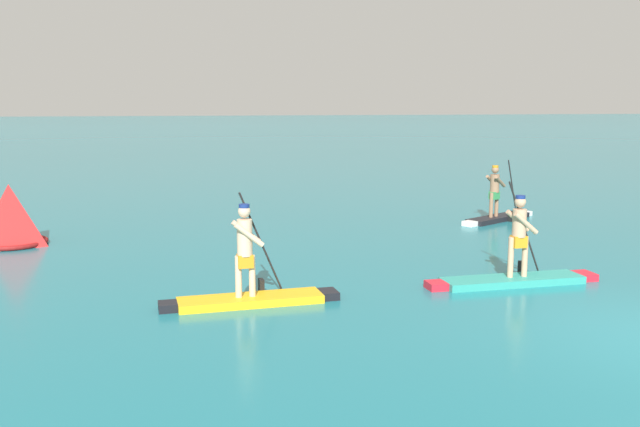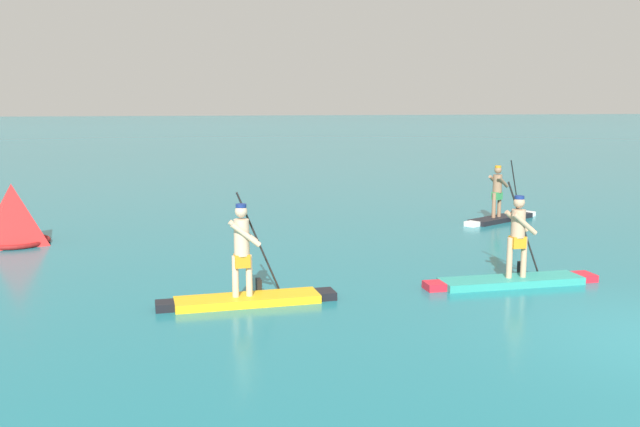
{
  "view_description": "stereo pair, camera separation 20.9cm",
  "coord_description": "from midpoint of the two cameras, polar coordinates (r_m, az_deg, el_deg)",
  "views": [
    {
      "loc": [
        -7.82,
        -7.5,
        3.36
      ],
      "look_at": [
        -3.34,
        7.13,
        0.95
      ],
      "focal_mm": 38.65,
      "sensor_mm": 36.0,
      "label": 1
    },
    {
      "loc": [
        -7.62,
        -7.56,
        3.36
      ],
      "look_at": [
        -3.34,
        7.13,
        0.95
      ],
      "focal_mm": 38.65,
      "sensor_mm": 36.0,
      "label": 2
    }
  ],
  "objects": [
    {
      "name": "paddleboarder_near_left",
      "position": [
        11.84,
        -5.56,
        -5.88
      ],
      "size": [
        3.08,
        0.85,
        1.88
      ],
      "rotation": [
        0.0,
        0.0,
        -0.02
      ],
      "color": "yellow",
      "rests_on": "ground"
    },
    {
      "name": "paddleboarder_mid_center",
      "position": [
        13.56,
        16.15,
        -4.46
      ],
      "size": [
        3.46,
        0.91,
        1.92
      ],
      "rotation": [
        0.0,
        0.0,
        -0.06
      ],
      "color": "teal",
      "rests_on": "ground"
    },
    {
      "name": "paddleboarder_far_right",
      "position": [
        20.82,
        15.0,
        0.28
      ],
      "size": [
        2.98,
        1.66,
        1.82
      ],
      "rotation": [
        0.0,
        0.0,
        0.44
      ],
      "color": "black",
      "rests_on": "ground"
    },
    {
      "name": "race_marker_buoy",
      "position": [
        18.29,
        -23.77,
        -0.25
      ],
      "size": [
        1.89,
        1.89,
        1.49
      ],
      "color": "red",
      "rests_on": "ground"
    }
  ]
}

